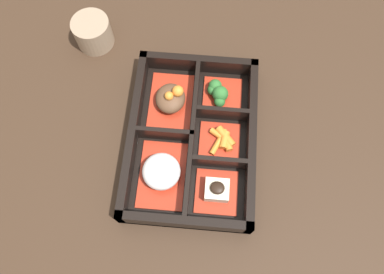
# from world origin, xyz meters

# --- Properties ---
(ground_plane) EXTENTS (3.00, 3.00, 0.00)m
(ground_plane) POSITION_xyz_m (0.00, 0.00, 0.00)
(ground_plane) COLOR #382619
(bento_base) EXTENTS (0.32, 0.23, 0.01)m
(bento_base) POSITION_xyz_m (0.00, 0.00, 0.01)
(bento_base) COLOR black
(bento_base) RESTS_ON ground_plane
(bento_rim) EXTENTS (0.32, 0.23, 0.05)m
(bento_rim) POSITION_xyz_m (0.00, -0.00, 0.02)
(bento_rim) COLOR black
(bento_rim) RESTS_ON ground_plane
(bowl_rice) EXTENTS (0.12, 0.08, 0.05)m
(bowl_rice) POSITION_xyz_m (-0.07, 0.05, 0.03)
(bowl_rice) COLOR #B22D19
(bowl_rice) RESTS_ON bento_base
(bowl_stew) EXTENTS (0.12, 0.08, 0.05)m
(bowl_stew) POSITION_xyz_m (0.07, 0.05, 0.03)
(bowl_stew) COLOR #B22D19
(bowl_stew) RESTS_ON bento_base
(bowl_tofu) EXTENTS (0.08, 0.07, 0.04)m
(bowl_tofu) POSITION_xyz_m (-0.09, -0.05, 0.02)
(bowl_tofu) COLOR #B22D19
(bowl_tofu) RESTS_ON bento_base
(bowl_carrots) EXTENTS (0.07, 0.07, 0.02)m
(bowl_carrots) POSITION_xyz_m (0.00, -0.05, 0.02)
(bowl_carrots) COLOR #B22D19
(bowl_carrots) RESTS_ON bento_base
(bowl_greens) EXTENTS (0.07, 0.07, 0.04)m
(bowl_greens) POSITION_xyz_m (0.09, -0.04, 0.02)
(bowl_greens) COLOR #B22D19
(bowl_greens) RESTS_ON bento_base
(tea_cup) EXTENTS (0.08, 0.08, 0.06)m
(tea_cup) POSITION_xyz_m (0.21, 0.22, 0.03)
(tea_cup) COLOR gray
(tea_cup) RESTS_ON ground_plane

